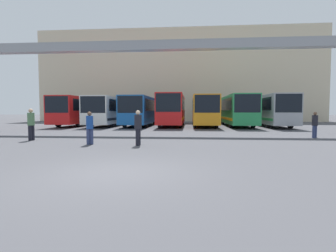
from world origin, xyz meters
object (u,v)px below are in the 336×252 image
bus_slot_0 (80,110)px  pedestrian_near_center (90,127)px  bus_slot_4 (204,109)px  bus_slot_2 (141,110)px  bus_slot_3 (172,108)px  pedestrian_far_center (315,124)px  pedestrian_near_right (31,124)px  bus_slot_5 (237,109)px  pedestrian_near_left (138,127)px  bus_slot_6 (270,109)px  bus_slot_1 (111,110)px

bus_slot_0 → pedestrian_near_center: bus_slot_0 is taller
pedestrian_near_center → bus_slot_4: bearing=-134.2°
bus_slot_4 → pedestrian_near_center: (-6.45, -16.08, -0.97)m
bus_slot_2 → bus_slot_3: bearing=1.7°
pedestrian_far_center → pedestrian_near_right: bearing=159.1°
bus_slot_5 → bus_slot_4: bearing=-177.1°
bus_slot_4 → pedestrian_near_left: size_ratio=6.20×
bus_slot_4 → bus_slot_5: bearing=2.9°
bus_slot_6 → bus_slot_4: bearing=-179.0°
bus_slot_2 → pedestrian_far_center: 17.72m
bus_slot_2 → pedestrian_near_center: size_ratio=6.47×
bus_slot_1 → pedestrian_near_left: size_ratio=6.66×
bus_slot_4 → pedestrian_near_center: bearing=-111.9°
bus_slot_0 → bus_slot_2: 6.96m
bus_slot_3 → bus_slot_2: bearing=-178.3°
bus_slot_1 → bus_slot_6: size_ratio=1.05×
bus_slot_6 → bus_slot_0: bearing=-179.9°
bus_slot_3 → pedestrian_far_center: bus_slot_3 is taller
bus_slot_5 → pedestrian_near_left: bearing=-114.5°
bus_slot_0 → bus_slot_3: 10.44m
bus_slot_0 → bus_slot_5: size_ratio=0.98×
bus_slot_1 → pedestrian_near_right: 15.06m
bus_slot_0 → bus_slot_1: (3.48, 0.31, -0.01)m
pedestrian_far_center → bus_slot_0: bearing=118.8°
bus_slot_3 → bus_slot_4: (3.48, -0.13, -0.09)m
pedestrian_far_center → bus_slot_3: bearing=98.4°
pedestrian_near_center → bus_slot_2: bearing=-110.6°
bus_slot_1 → bus_slot_4: size_ratio=1.07×
bus_slot_3 → pedestrian_far_center: size_ratio=6.71×
bus_slot_6 → pedestrian_far_center: (-0.79, -11.96, -1.01)m
bus_slot_3 → pedestrian_near_center: (-2.97, -16.22, -1.06)m
bus_slot_2 → bus_slot_5: size_ratio=0.97×
bus_slot_3 → pedestrian_far_center: (9.64, -11.97, -1.07)m
pedestrian_far_center → bus_slot_2: bearing=107.4°
bus_slot_4 → pedestrian_near_left: bus_slot_4 is taller
bus_slot_0 → pedestrian_near_right: bus_slot_0 is taller
bus_slot_4 → pedestrian_far_center: size_ratio=6.54×
bus_slot_4 → bus_slot_5: bus_slot_5 is taller
bus_slot_4 → pedestrian_near_right: (-10.43, -14.65, -0.89)m
bus_slot_1 → pedestrian_near_center: (3.98, -16.47, -0.93)m
bus_slot_4 → pedestrian_near_right: 18.00m
bus_slot_1 → pedestrian_far_center: (16.60, -12.23, -0.94)m
bus_slot_0 → bus_slot_3: bearing=0.3°
bus_slot_5 → bus_slot_6: bus_slot_6 is taller
bus_slot_0 → pedestrian_far_center: bearing=-30.7°
bus_slot_2 → bus_slot_6: bearing=0.3°
bus_slot_4 → bus_slot_6: size_ratio=0.98×
bus_slot_6 → pedestrian_near_left: bearing=-123.8°
bus_slot_0 → bus_slot_5: (17.39, 0.10, 0.05)m
bus_slot_1 → pedestrian_near_left: bus_slot_1 is taller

